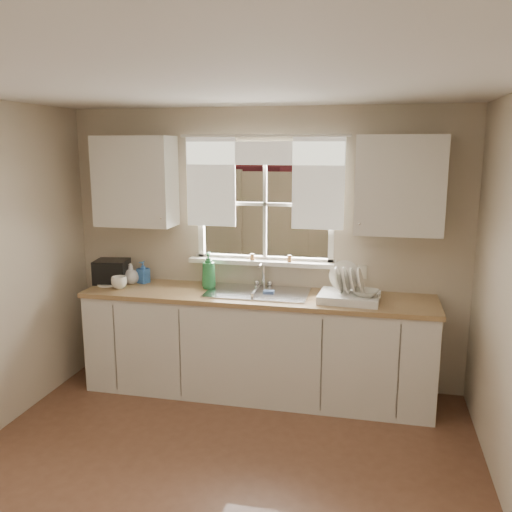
% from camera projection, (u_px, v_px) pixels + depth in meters
% --- Properties ---
extents(room_walls, '(3.62, 4.02, 2.50)m').
position_uv_depth(room_walls, '(187.00, 320.00, 2.93)').
color(room_walls, beige).
rests_on(room_walls, ground).
extents(ceiling, '(3.60, 4.00, 0.02)m').
position_uv_depth(ceiling, '(185.00, 78.00, 2.74)').
color(ceiling, silver).
rests_on(ceiling, room_walls).
extents(window, '(1.38, 0.16, 1.06)m').
position_uv_depth(window, '(264.00, 223.00, 4.86)').
color(window, white).
rests_on(window, room_walls).
extents(curtains, '(1.50, 0.03, 0.81)m').
position_uv_depth(curtains, '(263.00, 173.00, 4.72)').
color(curtains, white).
rests_on(curtains, room_walls).
extents(base_cabinets, '(3.00, 0.62, 0.87)m').
position_uv_depth(base_cabinets, '(257.00, 346.00, 4.76)').
color(base_cabinets, silver).
rests_on(base_cabinets, ground).
extents(countertop, '(3.04, 0.65, 0.04)m').
position_uv_depth(countertop, '(257.00, 296.00, 4.67)').
color(countertop, '#A17E50').
rests_on(countertop, base_cabinets).
extents(upper_cabinet_left, '(0.70, 0.33, 0.80)m').
position_uv_depth(upper_cabinet_left, '(136.00, 181.00, 4.86)').
color(upper_cabinet_left, silver).
rests_on(upper_cabinet_left, room_walls).
extents(upper_cabinet_right, '(0.70, 0.33, 0.80)m').
position_uv_depth(upper_cabinet_right, '(399.00, 185.00, 4.37)').
color(upper_cabinet_right, silver).
rests_on(upper_cabinet_right, room_walls).
extents(wall_outlet, '(0.08, 0.01, 0.12)m').
position_uv_depth(wall_outlet, '(362.00, 272.00, 4.74)').
color(wall_outlet, beige).
rests_on(wall_outlet, room_walls).
extents(sill_jars, '(0.38, 0.04, 0.06)m').
position_uv_depth(sill_jars, '(271.00, 258.00, 4.85)').
color(sill_jars, brown).
rests_on(sill_jars, window).
extents(backyard, '(20.00, 10.00, 6.13)m').
position_uv_depth(backyard, '(361.00, 78.00, 10.48)').
color(backyard, '#335421').
rests_on(backyard, ground).
extents(sink, '(0.88, 0.52, 0.40)m').
position_uv_depth(sink, '(258.00, 301.00, 4.71)').
color(sink, '#B7B7BC').
rests_on(sink, countertop).
extents(dish_rack, '(0.51, 0.40, 0.31)m').
position_uv_depth(dish_rack, '(349.00, 293.00, 4.44)').
color(dish_rack, white).
rests_on(dish_rack, countertop).
extents(bowl, '(0.25, 0.25, 0.05)m').
position_uv_depth(bowl, '(366.00, 293.00, 4.36)').
color(bowl, beige).
rests_on(bowl, dish_rack).
extents(soap_bottle_a, '(0.14, 0.14, 0.33)m').
position_uv_depth(soap_bottle_a, '(209.00, 270.00, 4.82)').
color(soap_bottle_a, '#297E41').
rests_on(soap_bottle_a, countertop).
extents(soap_bottle_b, '(0.12, 0.12, 0.20)m').
position_uv_depth(soap_bottle_b, '(143.00, 272.00, 5.03)').
color(soap_bottle_b, '#2F61B0').
rests_on(soap_bottle_b, countertop).
extents(soap_bottle_c, '(0.16, 0.16, 0.19)m').
position_uv_depth(soap_bottle_c, '(131.00, 274.00, 5.00)').
color(soap_bottle_c, beige).
rests_on(soap_bottle_c, countertop).
extents(saucer, '(0.19, 0.19, 0.01)m').
position_uv_depth(saucer, '(108.00, 284.00, 4.96)').
color(saucer, white).
rests_on(saucer, countertop).
extents(cup, '(0.18, 0.18, 0.11)m').
position_uv_depth(cup, '(119.00, 283.00, 4.83)').
color(cup, white).
rests_on(cup, countertop).
extents(black_appliance, '(0.33, 0.30, 0.22)m').
position_uv_depth(black_appliance, '(112.00, 271.00, 5.03)').
color(black_appliance, black).
rests_on(black_appliance, countertop).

